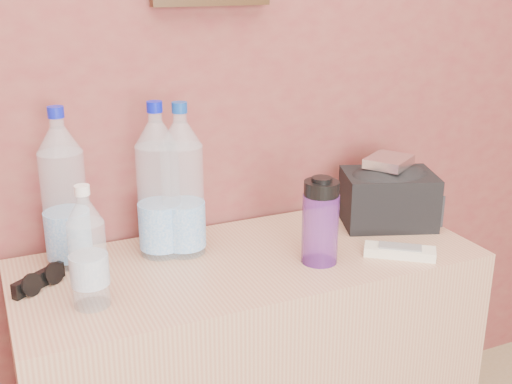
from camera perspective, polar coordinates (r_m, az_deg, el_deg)
dresser at (r=1.74m, az=-0.53°, el=-16.29°), size 1.12×0.46×0.70m
pet_large_a at (r=1.54m, az=-16.67°, el=-0.40°), size 0.10×0.10×0.38m
pet_large_b at (r=1.55m, az=-8.64°, el=0.28°), size 0.10×0.10×0.38m
pet_large_c at (r=1.54m, az=-6.54°, el=0.32°), size 0.10×0.10×0.37m
pet_small at (r=1.35m, az=-14.71°, el=-5.37°), size 0.08×0.08×0.26m
nalgene_bottle at (r=1.51m, az=5.74°, el=-2.57°), size 0.09×0.09×0.21m
sunglasses at (r=1.49m, az=-18.75°, el=-7.43°), size 0.14×0.12×0.04m
ac_remote at (r=1.61m, az=12.66°, el=-5.19°), size 0.17×0.15×0.02m
toiletry_bag at (r=1.78m, az=11.68°, el=-0.29°), size 0.29×0.25×0.16m
foil_packet at (r=1.75m, az=11.73°, el=2.68°), size 0.16×0.15×0.03m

